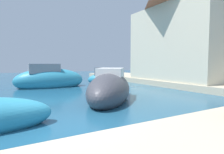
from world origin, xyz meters
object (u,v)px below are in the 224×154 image
at_px(moored_boat_0, 110,89).
at_px(moored_boat_3, 49,79).
at_px(quayside_tree, 189,43).
at_px(moored_boat_8, 104,79).
at_px(waterfront_building_main, 183,38).

xyz_separation_m(moored_boat_0, moored_boat_3, (-1.77, 7.50, 0.07)).
distance_m(moored_boat_0, quayside_tree, 9.11).
relative_size(moored_boat_3, moored_boat_8, 1.63).
xyz_separation_m(moored_boat_3, moored_boat_8, (5.51, 0.43, -0.21)).
xyz_separation_m(moored_boat_0, moored_boat_8, (3.75, 7.93, -0.13)).
bearing_deg(quayside_tree, waterfront_building_main, 53.42).
bearing_deg(quayside_tree, moored_boat_8, 125.86).
height_order(moored_boat_8, quayside_tree, quayside_tree).
bearing_deg(moored_boat_0, quayside_tree, 137.93).
height_order(moored_boat_0, waterfront_building_main, waterfront_building_main).
bearing_deg(moored_boat_3, moored_boat_8, 6.57).
bearing_deg(waterfront_building_main, moored_boat_8, 139.99).
height_order(moored_boat_3, moored_boat_8, moored_boat_3).
xyz_separation_m(moored_boat_0, quayside_tree, (8.43, 1.45, 3.11)).
bearing_deg(moored_boat_3, quayside_tree, -28.61).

